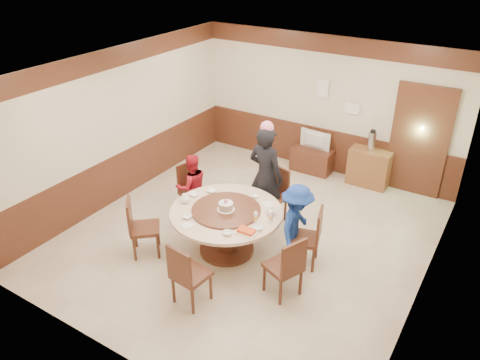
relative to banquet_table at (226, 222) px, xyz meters
The scene contains 31 objects.
room 0.81m from the banquet_table, 80.38° to the left, with size 6.00×6.04×2.84m.
banquet_table is the anchor object (origin of this frame).
chair_0 1.26m from the banquet_table, 17.15° to the left, with size 0.55×0.54×0.97m.
chair_1 1.22m from the banquet_table, 81.99° to the left, with size 0.55×0.56×0.97m.
chair_2 1.26m from the banquet_table, 150.79° to the left, with size 0.55×0.54×0.97m.
chair_3 1.31m from the banquet_table, 145.97° to the right, with size 0.62×0.62×0.97m.
chair_4 1.27m from the banquet_table, 79.63° to the right, with size 0.49×0.50×0.97m.
chair_5 1.31m from the banquet_table, 18.67° to the right, with size 0.58×0.58×0.97m.
person_standing 1.14m from the banquet_table, 85.50° to the left, with size 0.65×0.43×1.78m, color black.
person_red 1.21m from the banquet_table, 153.16° to the left, with size 0.58×0.45×1.20m, color #AE1725.
person_blue 1.09m from the banquet_table, 17.83° to the left, with size 0.85×0.49×1.32m, color navy.
birthday_cake 0.31m from the banquet_table, 64.06° to the right, with size 0.27×0.27×0.19m.
teapot_left 0.76m from the banquet_table, 168.36° to the right, with size 0.17×0.15×0.13m, color white.
teapot_right 0.74m from the banquet_table, 22.87° to the left, with size 0.17×0.15×0.13m, color white.
bowl_0 0.67m from the banquet_table, 145.59° to the left, with size 0.16×0.16×0.04m, color white.
bowl_1 0.68m from the banquet_table, 54.94° to the right, with size 0.14×0.14×0.05m, color white.
bowl_2 0.65m from the banquet_table, 128.85° to the right, with size 0.14×0.14×0.03m, color white.
bowl_3 0.73m from the banquet_table, 15.85° to the right, with size 0.15×0.15×0.05m, color white.
bowl_4 0.74m from the banquet_table, behind, with size 0.15×0.15×0.04m, color white.
bowl_5 0.65m from the banquet_table, 73.64° to the left, with size 0.12×0.12×0.04m, color white.
saucer_near 0.73m from the banquet_table, 111.04° to the right, with size 0.18×0.18×0.01m, color white.
saucer_far 0.71m from the banquet_table, 48.01° to the left, with size 0.18×0.18×0.01m, color white.
shrimp_platter 0.72m from the banquet_table, 31.39° to the right, with size 0.30×0.20×0.06m.
bottle_0 0.62m from the banquet_table, ahead, with size 0.06×0.06×0.16m, color white.
bottle_1 0.79m from the banquet_table, ahead, with size 0.06×0.06×0.16m, color white.
tv_stand 3.33m from the banquet_table, 90.40° to the left, with size 0.85×0.45×0.50m, color #4B2517.
television 3.32m from the banquet_table, 90.40° to the left, with size 0.67×0.09×0.39m, color gray.
side_cabinet 3.56m from the banquet_table, 70.53° to the left, with size 0.80×0.40×0.75m, color brown.
thermos 3.57m from the banquet_table, 70.89° to the left, with size 0.15×0.15×0.38m, color silver.
notice_left 3.73m from the banquet_table, 90.17° to the left, with size 0.25×0.00×0.35m, color white.
notice_right 3.70m from the banquet_table, 79.72° to the left, with size 0.30×0.00×0.22m, color white.
Camera 1 is at (3.31, -5.62, 4.54)m, focal length 35.00 mm.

